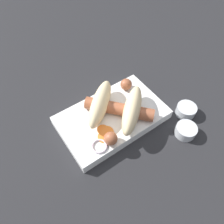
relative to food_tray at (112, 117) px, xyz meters
name	(u,v)px	position (x,y,z in m)	size (l,w,h in m)	color
ground_plane	(112,120)	(0.00, 0.00, -0.01)	(3.00, 3.00, 0.00)	#232326
food_tray	(112,117)	(0.00, 0.00, 0.00)	(0.27, 0.16, 0.03)	white
bread_roll	(116,106)	(0.01, 0.00, 0.04)	(0.19, 0.19, 0.06)	beige
sausage	(119,109)	(0.02, -0.01, 0.03)	(0.16, 0.15, 0.03)	#9E5638
pickled_veggies	(103,138)	(-0.06, -0.05, 0.02)	(0.08, 0.07, 0.01)	orange
condiment_cup_near	(186,131)	(0.13, -0.14, 0.00)	(0.05, 0.05, 0.03)	silver
condiment_cup_far	(186,110)	(0.17, -0.09, 0.00)	(0.05, 0.05, 0.03)	silver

